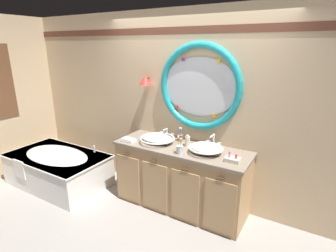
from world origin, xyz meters
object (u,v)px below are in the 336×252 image
at_px(bathtub, 58,166).
at_px(soap_dispenser, 187,141).
at_px(toiletry_basket, 232,159).
at_px(sink_basin_left, 157,138).
at_px(toothbrush_holder_left, 180,137).
at_px(toothbrush_holder_right, 180,149).
at_px(sink_basin_right, 206,148).
at_px(folded_hand_towel, 128,140).

xyz_separation_m(bathtub, soap_dispenser, (2.03, 0.51, 0.65)).
height_order(bathtub, toiletry_basket, toiletry_basket).
bearing_deg(sink_basin_left, toothbrush_holder_left, 41.86).
bearing_deg(sink_basin_left, toothbrush_holder_right, -21.89).
distance_m(sink_basin_left, sink_basin_right, 0.70).
xyz_separation_m(toothbrush_holder_right, folded_hand_towel, (-0.80, 0.01, -0.04)).
relative_size(toothbrush_holder_right, folded_hand_towel, 1.16).
height_order(sink_basin_left, toothbrush_holder_right, toothbrush_holder_right).
bearing_deg(folded_hand_towel, sink_basin_left, 24.61).
xyz_separation_m(sink_basin_right, toiletry_basket, (0.36, -0.08, -0.04)).
height_order(soap_dispenser, toiletry_basket, soap_dispenser).
relative_size(sink_basin_right, toothbrush_holder_right, 1.89).
distance_m(sink_basin_left, soap_dispenser, 0.42).
height_order(bathtub, sink_basin_right, sink_basin_right).
bearing_deg(sink_basin_left, bathtub, -165.47).
height_order(sink_basin_right, toothbrush_holder_left, toothbrush_holder_left).
distance_m(folded_hand_towel, toiletry_basket, 1.43).
distance_m(toothbrush_holder_right, folded_hand_towel, 0.80).
bearing_deg(folded_hand_towel, bathtub, -168.59).
distance_m(bathtub, toothbrush_holder_left, 2.06).
bearing_deg(sink_basin_left, soap_dispenser, 12.10).
xyz_separation_m(toothbrush_holder_left, soap_dispenser, (0.17, -0.13, 0.02)).
distance_m(sink_basin_right, toothbrush_holder_left, 0.51).
bearing_deg(sink_basin_left, folded_hand_towel, -155.39).
height_order(sink_basin_right, soap_dispenser, soap_dispenser).
relative_size(sink_basin_right, toothbrush_holder_left, 2.14).
distance_m(toothbrush_holder_left, toiletry_basket, 0.87).
xyz_separation_m(sink_basin_left, sink_basin_right, (0.70, -0.00, 0.01)).
bearing_deg(sink_basin_right, toothbrush_holder_left, 155.38).
distance_m(sink_basin_left, folded_hand_towel, 0.40).
bearing_deg(soap_dispenser, bathtub, -165.95).
height_order(sink_basin_right, toothbrush_holder_right, toothbrush_holder_right).
height_order(sink_basin_left, soap_dispenser, soap_dispenser).
relative_size(bathtub, soap_dispenser, 9.90).
height_order(bathtub, folded_hand_towel, folded_hand_towel).
distance_m(toothbrush_holder_left, toothbrush_holder_right, 0.44).
bearing_deg(sink_basin_right, sink_basin_left, 180.00).
xyz_separation_m(sink_basin_left, toothbrush_holder_left, (0.24, 0.21, -0.01)).
distance_m(toothbrush_holder_right, soap_dispenser, 0.27).
bearing_deg(sink_basin_right, soap_dispenser, 163.45).
bearing_deg(toothbrush_holder_right, sink_basin_right, 33.49).
relative_size(soap_dispenser, toiletry_basket, 0.95).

